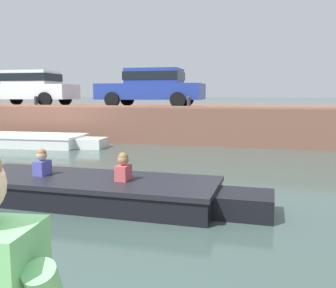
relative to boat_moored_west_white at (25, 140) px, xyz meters
name	(u,v)px	position (x,y,z in m)	size (l,w,h in m)	color
ground_plane	(192,187)	(7.12, -4.58, -0.22)	(400.00, 400.00, 0.00)	#384C47
far_quay_wall	(230,122)	(7.12, 4.48, 0.48)	(60.00, 6.00, 1.39)	brown
far_wall_coping	(224,107)	(7.12, 1.60, 1.21)	(60.00, 0.24, 0.08)	#925F4C
boat_moored_west_white	(25,140)	(0.00, 0.00, 0.00)	(5.77, 1.94, 0.44)	white
motorboat_passing	(98,190)	(5.71, -6.08, 0.01)	(5.67, 1.69, 0.92)	black
car_leftmost_white	(30,87)	(-1.58, 2.82, 2.02)	(4.15, 2.15, 1.54)	white
car_left_inner_blue	(152,86)	(4.08, 2.82, 2.02)	(4.32, 1.95, 1.54)	#233893
mooring_bollard_west	(36,101)	(-0.61, 1.73, 1.41)	(0.15, 0.15, 0.45)	#2D2B28
mooring_bollard_mid	(189,102)	(5.82, 1.73, 1.41)	(0.15, 0.15, 0.45)	#2D2B28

